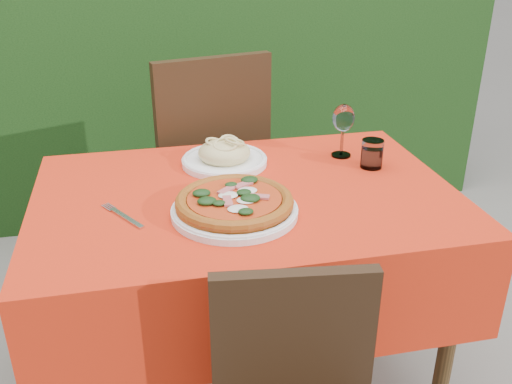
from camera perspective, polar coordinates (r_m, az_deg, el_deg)
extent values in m
plane|color=#66625C|center=(2.15, -0.85, -18.32)|extent=(60.00, 60.00, 0.00)
cube|color=black|center=(3.16, -6.76, 12.73)|extent=(3.20, 0.55, 1.60)
cube|color=#452E16|center=(1.73, -1.00, -0.80)|extent=(1.20, 0.80, 0.04)
cylinder|color=#452E16|center=(1.84, 18.62, -14.18)|extent=(0.05, 0.05, 0.70)
cylinder|color=#452E16|center=(2.19, -16.84, -6.97)|extent=(0.05, 0.05, 0.70)
cylinder|color=#452E16|center=(2.34, 10.48, -4.09)|extent=(0.05, 0.05, 0.70)
cube|color=red|center=(1.79, -0.97, -4.60)|extent=(1.26, 0.86, 0.32)
cube|color=black|center=(1.33, 3.73, -15.29)|extent=(0.37, 0.08, 0.40)
cube|color=black|center=(2.51, -5.75, 2.22)|extent=(0.56, 0.56, 0.04)
cube|color=black|center=(2.23, -4.18, 6.88)|extent=(0.47, 0.15, 0.51)
cylinder|color=black|center=(2.86, -3.13, -0.49)|extent=(0.04, 0.04, 0.48)
cylinder|color=black|center=(2.75, -10.87, -2.04)|extent=(0.04, 0.04, 0.48)
cylinder|color=black|center=(2.53, 0.34, -4.07)|extent=(0.04, 0.04, 0.48)
cylinder|color=black|center=(2.41, -8.33, -6.03)|extent=(0.04, 0.04, 0.48)
cylinder|color=white|center=(1.58, -2.15, -1.93)|extent=(0.35, 0.35, 0.02)
cylinder|color=#BB6719|center=(1.57, -2.16, -1.24)|extent=(0.40, 0.40, 0.02)
cylinder|color=maroon|center=(1.57, -2.17, -0.72)|extent=(0.32, 0.32, 0.01)
cylinder|color=white|center=(1.92, -3.17, 3.09)|extent=(0.29, 0.29, 0.02)
ellipsoid|color=beige|center=(1.90, -3.19, 3.98)|extent=(0.18, 0.18, 0.08)
cylinder|color=silver|center=(1.91, 11.52, 3.77)|extent=(0.07, 0.07, 0.09)
cylinder|color=#9BBED3|center=(1.92, 11.48, 3.38)|extent=(0.06, 0.06, 0.07)
cylinder|color=silver|center=(2.01, 8.49, 3.68)|extent=(0.07, 0.07, 0.01)
cylinder|color=silver|center=(1.99, 8.59, 5.03)|extent=(0.01, 0.01, 0.09)
ellipsoid|color=silver|center=(1.96, 8.75, 7.34)|extent=(0.08, 0.08, 0.09)
cube|color=silver|center=(1.60, -12.81, -2.55)|extent=(0.13, 0.19, 0.01)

